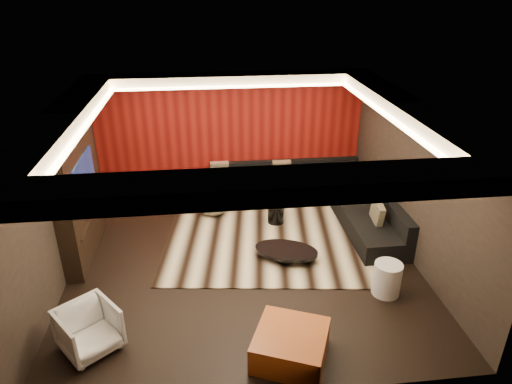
{
  "coord_description": "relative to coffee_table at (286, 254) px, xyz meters",
  "views": [
    {
      "loc": [
        -0.58,
        -6.91,
        4.65
      ],
      "look_at": [
        0.3,
        0.6,
        1.05
      ],
      "focal_mm": 32.0,
      "sensor_mm": 36.0,
      "label": 1
    }
  ],
  "objects": [
    {
      "name": "cove_front",
      "position": [
        -0.77,
        -2.27,
        2.48
      ],
      "size": [
        4.8,
        0.08,
        0.04
      ],
      "primitive_type": "cube",
      "color": "#FFD899",
      "rests_on": "ground"
    },
    {
      "name": "soffit_left",
      "position": [
        -3.47,
        0.09,
        2.57
      ],
      "size": [
        0.6,
        4.8,
        0.22
      ],
      "primitive_type": "cube",
      "color": "silver",
      "rests_on": "ground"
    },
    {
      "name": "tv_shelf",
      "position": [
        -3.46,
        0.69,
        0.58
      ],
      "size": [
        0.04,
        1.6,
        0.04
      ],
      "primitive_type": "cube",
      "color": "black",
      "rests_on": "ground"
    },
    {
      "name": "soffit_back",
      "position": [
        -0.77,
        2.79,
        2.57
      ],
      "size": [
        6.0,
        0.6,
        0.22
      ],
      "primitive_type": "cube",
      "color": "silver",
      "rests_on": "ground"
    },
    {
      "name": "throw_pillows",
      "position": [
        0.95,
        2.0,
        0.5
      ],
      "size": [
        3.24,
        2.75,
        0.5
      ],
      "color": "beige",
      "rests_on": "sectional_sofa"
    },
    {
      "name": "red_feature_wall",
      "position": [
        -0.77,
        3.06,
        1.28
      ],
      "size": [
        5.98,
        0.05,
        2.78
      ],
      "primitive_type": "cube",
      "color": "#6B0C0A",
      "rests_on": "ground"
    },
    {
      "name": "armchair",
      "position": [
        -3.03,
        -1.84,
        0.22
      ],
      "size": [
        1.01,
        1.01,
        0.66
      ],
      "primitive_type": "imported",
      "rotation": [
        0.0,
        0.0,
        0.66
      ],
      "color": "white",
      "rests_on": "floor"
    },
    {
      "name": "wall_right",
      "position": [
        2.24,
        0.09,
        1.28
      ],
      "size": [
        0.02,
        6.0,
        2.8
      ],
      "primitive_type": "cube",
      "color": "black",
      "rests_on": "ground"
    },
    {
      "name": "floor",
      "position": [
        -0.77,
        0.09,
        -0.13
      ],
      "size": [
        6.0,
        6.0,
        0.02
      ],
      "primitive_type": "cube",
      "color": "black",
      "rests_on": "ground"
    },
    {
      "name": "cove_right",
      "position": [
        1.59,
        0.09,
        2.48
      ],
      "size": [
        0.08,
        4.8,
        0.04
      ],
      "primitive_type": "cube",
      "color": "#FFD899",
      "rests_on": "ground"
    },
    {
      "name": "soffit_right",
      "position": [
        1.93,
        0.09,
        2.57
      ],
      "size": [
        0.6,
        4.8,
        0.22
      ],
      "primitive_type": "cube",
      "color": "silver",
      "rests_on": "ground"
    },
    {
      "name": "drum_stool",
      "position": [
        0.02,
        1.36,
        0.1
      ],
      "size": [
        0.42,
        0.42,
        0.4
      ],
      "primitive_type": "cylinder",
      "rotation": [
        0.0,
        0.0,
        -0.29
      ],
      "color": "black",
      "rests_on": "rug"
    },
    {
      "name": "coffee_table",
      "position": [
        0.0,
        0.0,
        0.0
      ],
      "size": [
        1.48,
        1.48,
        0.19
      ],
      "primitive_type": "cylinder",
      "rotation": [
        0.0,
        0.0,
        -0.38
      ],
      "color": "black",
      "rests_on": "rug"
    },
    {
      "name": "rug",
      "position": [
        -0.18,
        0.65,
        -0.11
      ],
      "size": [
        4.35,
        3.48,
        0.02
      ],
      "primitive_type": "cube",
      "rotation": [
        0.0,
        0.0,
        -0.13
      ],
      "color": "beige",
      "rests_on": "floor"
    },
    {
      "name": "striped_pouf",
      "position": [
        -1.24,
        1.9,
        0.08
      ],
      "size": [
        0.82,
        0.82,
        0.35
      ],
      "primitive_type": "ellipsoid",
      "rotation": [
        0.0,
        0.0,
        0.34
      ],
      "color": "beige",
      "rests_on": "rug"
    },
    {
      "name": "orange_ottoman",
      "position": [
        -0.35,
        -2.31,
        0.09
      ],
      "size": [
        1.2,
        1.2,
        0.41
      ],
      "primitive_type": "cube",
      "rotation": [
        0.0,
        0.0,
        -0.4
      ],
      "color": "#A14614",
      "rests_on": "floor"
    },
    {
      "name": "tv_screen",
      "position": [
        -3.46,
        0.69,
        1.33
      ],
      "size": [
        0.04,
        1.3,
        0.8
      ],
      "primitive_type": "cube",
      "color": "black",
      "rests_on": "ground"
    },
    {
      "name": "soffit_front",
      "position": [
        -0.77,
        -2.61,
        2.57
      ],
      "size": [
        6.0,
        0.6,
        0.22
      ],
      "primitive_type": "cube",
      "color": "silver",
      "rests_on": "ground"
    },
    {
      "name": "wall_back",
      "position": [
        -0.77,
        3.1,
        1.28
      ],
      "size": [
        6.0,
        0.02,
        2.8
      ],
      "primitive_type": "cube",
      "color": "black",
      "rests_on": "ground"
    },
    {
      "name": "ceiling",
      "position": [
        -0.77,
        0.09,
        2.69
      ],
      "size": [
        6.0,
        6.0,
        0.02
      ],
      "primitive_type": "cube",
      "color": "silver",
      "rests_on": "ground"
    },
    {
      "name": "cove_left",
      "position": [
        -3.13,
        0.09,
        2.48
      ],
      "size": [
        0.08,
        4.8,
        0.04
      ],
      "primitive_type": "cube",
      "color": "#FFD899",
      "rests_on": "ground"
    },
    {
      "name": "cove_back",
      "position": [
        -0.77,
        2.45,
        2.48
      ],
      "size": [
        4.8,
        0.08,
        0.04
      ],
      "primitive_type": "cube",
      "color": "#FFD899",
      "rests_on": "ground"
    },
    {
      "name": "tv_surround",
      "position": [
        -3.62,
        0.69,
        0.98
      ],
      "size": [
        0.3,
        2.0,
        2.2
      ],
      "primitive_type": "cube",
      "color": "black",
      "rests_on": "ground"
    },
    {
      "name": "wall_left",
      "position": [
        -3.78,
        0.09,
        1.28
      ],
      "size": [
        0.02,
        6.0,
        2.8
      ],
      "primitive_type": "cube",
      "color": "black",
      "rests_on": "ground"
    },
    {
      "name": "sectional_sofa",
      "position": [
        0.97,
        1.95,
        0.15
      ],
      "size": [
        3.65,
        3.5,
        0.75
      ],
      "color": "black",
      "rests_on": "floor"
    },
    {
      "name": "white_side_table",
      "position": [
        1.42,
        -1.14,
        0.16
      ],
      "size": [
        0.46,
        0.46,
        0.55
      ],
      "primitive_type": "cylinder",
      "rotation": [
        0.0,
        0.0,
        0.03
      ],
      "color": "silver",
      "rests_on": "floor"
    }
  ]
}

